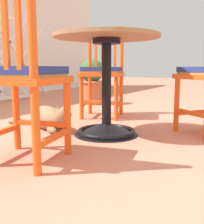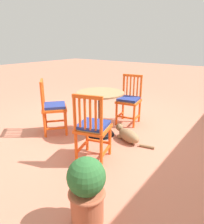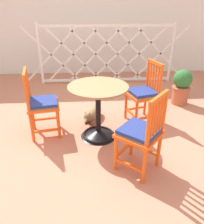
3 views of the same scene
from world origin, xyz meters
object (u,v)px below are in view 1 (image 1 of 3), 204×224
(cafe_table, at_px, (106,97))
(orange_chair_near_fence, at_px, (20,77))
(tabby_cat, at_px, (49,118))
(terracotta_planter, at_px, (92,80))
(orange_chair_tucked_in, at_px, (103,73))

(cafe_table, height_order, orange_chair_near_fence, orange_chair_near_fence)
(tabby_cat, relative_size, terracotta_planter, 1.19)
(tabby_cat, bearing_deg, cafe_table, -81.99)
(terracotta_planter, bearing_deg, cafe_table, -146.34)
(terracotta_planter, bearing_deg, orange_chair_near_fence, -158.41)
(cafe_table, distance_m, orange_chair_tucked_in, 0.81)
(orange_chair_tucked_in, distance_m, terracotta_planter, 1.03)
(cafe_table, distance_m, tabby_cat, 0.52)
(terracotta_planter, bearing_deg, tabby_cat, -161.71)
(orange_chair_near_fence, bearing_deg, orange_chair_tucked_in, 11.31)
(orange_chair_tucked_in, xyz_separation_m, tabby_cat, (-0.75, 0.08, -0.35))
(orange_chair_near_fence, distance_m, tabby_cat, 0.85)
(orange_chair_near_fence, bearing_deg, terracotta_planter, 21.59)
(orange_chair_near_fence, bearing_deg, cafe_table, -8.61)
(orange_chair_tucked_in, relative_size, terracotta_planter, 1.47)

